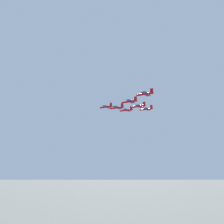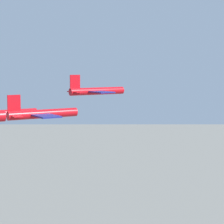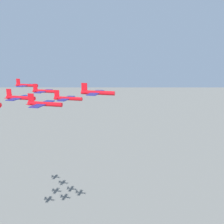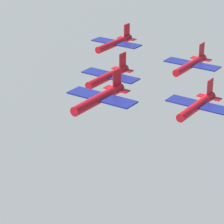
{
  "view_description": "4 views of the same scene",
  "coord_description": "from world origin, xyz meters",
  "px_view_note": "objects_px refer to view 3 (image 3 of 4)",
  "views": [
    {
      "loc": [
        210.62,
        -49.03,
        88.04
      ],
      "look_at": [
        46.61,
        0.8,
        125.9
      ],
      "focal_mm": 35.0,
      "sensor_mm": 36.0,
      "label": 1
    },
    {
      "loc": [
        29.2,
        70.18,
        133.63
      ],
      "look_at": [
        46.31,
        -5.77,
        125.37
      ],
      "focal_mm": 70.0,
      "sensor_mm": 36.0,
      "label": 2
    },
    {
      "loc": [
        -10.16,
        27.38,
        140.25
      ],
      "look_at": [
        44.22,
        -7.15,
        123.66
      ],
      "focal_mm": 35.0,
      "sensor_mm": 36.0,
      "label": 3
    },
    {
      "loc": [
        37.95,
        -70.04,
        155.98
      ],
      "look_at": [
        49.8,
        -9.17,
        128.99
      ],
      "focal_mm": 85.0,
      "sensor_mm": 36.0,
      "label": 4
    }
  ],
  "objects_px": {
    "jet_3": "(44,91)",
    "jet_6": "(26,85)",
    "jet_2": "(44,104)",
    "jet_1": "(67,98)",
    "jet_4": "(20,98)",
    "jet_0": "(97,93)"
  },
  "relations": [
    {
      "from": "jet_4",
      "to": "jet_2",
      "type": "bearing_deg",
      "value": 59.53
    },
    {
      "from": "jet_1",
      "to": "jet_2",
      "type": "relative_size",
      "value": 1.0
    },
    {
      "from": "jet_2",
      "to": "jet_6",
      "type": "height_order",
      "value": "jet_6"
    },
    {
      "from": "jet_1",
      "to": "jet_3",
      "type": "height_order",
      "value": "jet_3"
    },
    {
      "from": "jet_0",
      "to": "jet_3",
      "type": "distance_m",
      "value": 32.05
    },
    {
      "from": "jet_3",
      "to": "jet_6",
      "type": "height_order",
      "value": "jet_6"
    },
    {
      "from": "jet_6",
      "to": "jet_3",
      "type": "bearing_deg",
      "value": 59.53
    },
    {
      "from": "jet_6",
      "to": "jet_2",
      "type": "bearing_deg",
      "value": 40.36
    },
    {
      "from": "jet_2",
      "to": "jet_6",
      "type": "xyz_separation_m",
      "value": [
        42.3,
        -3.78,
        0.51
      ]
    },
    {
      "from": "jet_4",
      "to": "jet_6",
      "type": "bearing_deg",
      "value": -150.46
    },
    {
      "from": "jet_3",
      "to": "jet_6",
      "type": "bearing_deg",
      "value": -120.47
    },
    {
      "from": "jet_2",
      "to": "jet_4",
      "type": "relative_size",
      "value": 1.0
    },
    {
      "from": "jet_1",
      "to": "jet_2",
      "type": "height_order",
      "value": "jet_2"
    },
    {
      "from": "jet_0",
      "to": "jet_2",
      "type": "relative_size",
      "value": 1.0
    },
    {
      "from": "jet_2",
      "to": "jet_6",
      "type": "relative_size",
      "value": 1.0
    },
    {
      "from": "jet_0",
      "to": "jet_6",
      "type": "bearing_deg",
      "value": -120.47
    },
    {
      "from": "jet_3",
      "to": "jet_6",
      "type": "distance_m",
      "value": 15.99
    },
    {
      "from": "jet_0",
      "to": "jet_3",
      "type": "height_order",
      "value": "jet_0"
    },
    {
      "from": "jet_2",
      "to": "jet_6",
      "type": "distance_m",
      "value": 42.47
    },
    {
      "from": "jet_0",
      "to": "jet_1",
      "type": "relative_size",
      "value": 1.0
    },
    {
      "from": "jet_6",
      "to": "jet_4",
      "type": "bearing_deg",
      "value": 29.54
    },
    {
      "from": "jet_0",
      "to": "jet_1",
      "type": "xyz_separation_m",
      "value": [
        15.48,
        3.88,
        -3.93
      ]
    }
  ]
}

